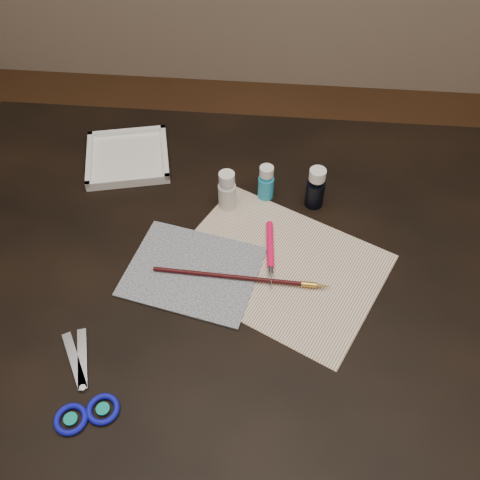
# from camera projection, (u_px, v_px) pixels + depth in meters

# --- Properties ---
(ground) EXTENTS (3.50, 3.50, 0.02)m
(ground) POSITION_uv_depth(u_px,v_px,m) (240.00, 415.00, 1.60)
(ground) COLOR #422614
(ground) RESTS_ON ground
(table) EXTENTS (1.30, 0.90, 0.75)m
(table) POSITION_uv_depth(u_px,v_px,m) (240.00, 352.00, 1.31)
(table) COLOR black
(table) RESTS_ON ground
(paper) EXTENTS (0.46, 0.42, 0.00)m
(paper) POSITION_uv_depth(u_px,v_px,m) (278.00, 266.00, 1.01)
(paper) COLOR white
(paper) RESTS_ON table
(canvas) EXTENTS (0.27, 0.24, 0.00)m
(canvas) POSITION_uv_depth(u_px,v_px,m) (193.00, 271.00, 1.00)
(canvas) COLOR black
(canvas) RESTS_ON paper
(paint_bottle_white) EXTENTS (0.04, 0.04, 0.09)m
(paint_bottle_white) POSITION_uv_depth(u_px,v_px,m) (227.00, 190.00, 1.08)
(paint_bottle_white) COLOR silver
(paint_bottle_white) RESTS_ON table
(paint_bottle_cyan) EXTENTS (0.04, 0.04, 0.08)m
(paint_bottle_cyan) POSITION_uv_depth(u_px,v_px,m) (266.00, 182.00, 1.10)
(paint_bottle_cyan) COLOR #2299C4
(paint_bottle_cyan) RESTS_ON table
(paint_bottle_navy) EXTENTS (0.05, 0.05, 0.09)m
(paint_bottle_navy) POSITION_uv_depth(u_px,v_px,m) (316.00, 188.00, 1.08)
(paint_bottle_navy) COLOR black
(paint_bottle_navy) RESTS_ON table
(paintbrush) EXTENTS (0.33, 0.02, 0.01)m
(paintbrush) POSITION_uv_depth(u_px,v_px,m) (241.00, 278.00, 0.98)
(paintbrush) COLOR black
(paintbrush) RESTS_ON canvas
(craft_knife) EXTENTS (0.03, 0.17, 0.01)m
(craft_knife) POSITION_uv_depth(u_px,v_px,m) (270.00, 256.00, 1.02)
(craft_knife) COLOR #FD0B50
(craft_knife) RESTS_ON paper
(scissors) EXTENTS (0.19, 0.23, 0.01)m
(scissors) POSITION_uv_depth(u_px,v_px,m) (76.00, 380.00, 0.85)
(scissors) COLOR silver
(scissors) RESTS_ON table
(palette_tray) EXTENTS (0.22, 0.22, 0.02)m
(palette_tray) POSITION_uv_depth(u_px,v_px,m) (128.00, 157.00, 1.20)
(palette_tray) COLOR white
(palette_tray) RESTS_ON table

